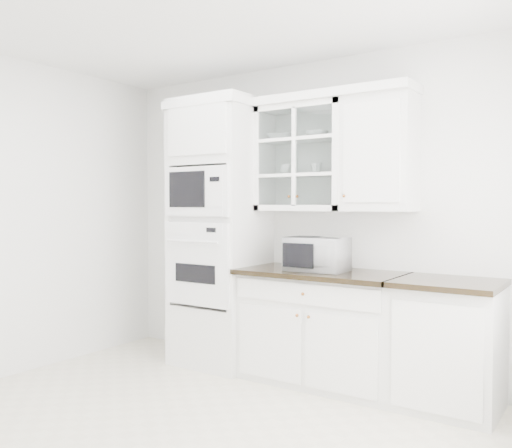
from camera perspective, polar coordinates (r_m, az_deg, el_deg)
The scene contains 13 objects.
ground at distance 3.66m, azimuth -8.52°, elevation -21.23°, with size 4.00×3.50×0.01m, color beige.
room_shell at distance 3.71m, azimuth -4.12°, elevation 7.11°, with size 4.00×3.50×2.70m.
oven_column at distance 4.94m, azimuth -3.86°, elevation -0.89°, with size 0.76×0.68×2.40m.
base_cabinet_run at distance 4.51m, azimuth 6.97°, elevation -10.63°, with size 1.32×0.67×0.92m.
extra_base_cabinet at distance 4.17m, azimuth 19.57°, elevation -11.80°, with size 0.72×0.67×0.92m.
upper_cabinet_glass at distance 4.66m, azimuth 5.05°, elevation 6.93°, with size 0.80×0.33×0.90m.
upper_cabinet_solid at distance 4.37m, azimuth 12.87°, elevation 7.22°, with size 0.55×0.33×0.90m, color white.
crown_molding at distance 4.76m, azimuth 3.79°, elevation 12.74°, with size 2.14×0.38×0.07m, color white.
countertop_microwave at distance 4.39m, azimuth 6.50°, elevation -3.14°, with size 0.47×0.39×0.27m, color white.
bowl_a at distance 4.78m, azimuth 2.68°, elevation 9.09°, with size 0.24×0.24×0.06m, color white.
bowl_b at distance 4.60m, azimuth 6.47°, elevation 9.35°, with size 0.18×0.18×0.06m, color white.
cup_a at distance 4.75m, azimuth 3.25°, elevation 5.71°, with size 0.12×0.12×0.09m, color white.
cup_b at distance 4.61m, azimuth 6.40°, elevation 5.84°, with size 0.10×0.10×0.10m, color white.
Camera 1 is at (2.28, -2.47, 1.45)m, focal length 38.00 mm.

